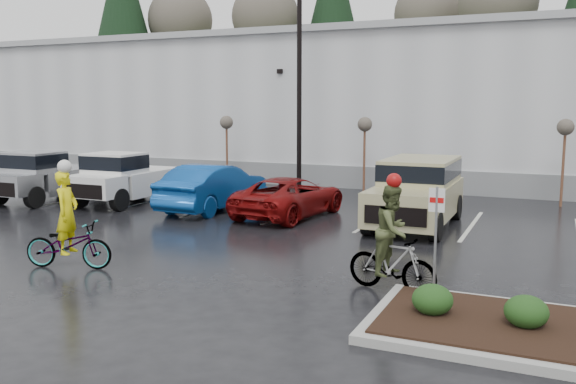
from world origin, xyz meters
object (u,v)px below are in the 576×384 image
at_px(suv_tan, 416,193).
at_px(cyclist_hivis, 68,235).
at_px(fire_lane_sign, 436,229).
at_px(cyclist_olive, 392,249).
at_px(car_blue, 214,187).
at_px(car_red, 290,197).
at_px(lamppost, 299,55).
at_px(sapling_east, 565,132).
at_px(pickup_silver, 52,175).
at_px(pickup_white, 131,177).
at_px(sapling_west, 227,126).
at_px(sapling_mid, 365,129).

height_order(suv_tan, cyclist_hivis, cyclist_hivis).
height_order(fire_lane_sign, cyclist_olive, cyclist_olive).
height_order(car_blue, cyclist_hivis, cyclist_hivis).
height_order(car_blue, suv_tan, suv_tan).
distance_m(fire_lane_sign, car_red, 9.30).
height_order(suv_tan, cyclist_olive, cyclist_olive).
height_order(lamppost, car_red, lamppost).
xyz_separation_m(sapling_east, fire_lane_sign, (-2.20, -12.80, -1.32)).
xyz_separation_m(car_red, suv_tan, (4.20, 0.01, 0.37)).
relative_size(lamppost, fire_lane_sign, 4.19).
xyz_separation_m(lamppost, cyclist_olive, (6.92, -11.55, -4.82)).
xyz_separation_m(lamppost, pickup_silver, (-8.22, -5.33, -4.71)).
bearing_deg(pickup_white, suv_tan, -1.36).
bearing_deg(suv_tan, cyclist_olive, -81.56).
xyz_separation_m(pickup_silver, pickup_white, (3.17, 0.79, 0.00)).
xyz_separation_m(fire_lane_sign, car_red, (-6.09, 7.00, -0.74)).
bearing_deg(cyclist_olive, pickup_white, 71.13).
bearing_deg(car_red, cyclist_olive, 133.99).
bearing_deg(car_red, sapling_west, -39.10).
xyz_separation_m(pickup_silver, cyclist_olive, (15.14, -6.22, -0.11)).
height_order(sapling_east, cyclist_hivis, sapling_east).
relative_size(sapling_mid, fire_lane_sign, 1.45).
relative_size(sapling_east, car_red, 0.67).
distance_m(pickup_silver, car_blue, 6.97).
distance_m(sapling_east, cyclist_olive, 13.06).
relative_size(sapling_west, car_blue, 0.65).
distance_m(fire_lane_sign, pickup_silver, 17.29).
bearing_deg(car_red, lamppost, -64.01).
xyz_separation_m(sapling_west, car_blue, (2.72, -5.74, -1.91)).
height_order(pickup_silver, pickup_white, same).
bearing_deg(pickup_white, fire_lane_sign, -29.46).
bearing_deg(car_red, pickup_white, 4.10).
distance_m(sapling_mid, fire_lane_sign, 13.92).
bearing_deg(pickup_silver, sapling_east, 19.15).
relative_size(car_red, cyclist_hivis, 1.91).
relative_size(sapling_west, pickup_white, 0.62).
distance_m(car_red, cyclist_olive, 8.52).
xyz_separation_m(pickup_white, suv_tan, (10.97, -0.26, 0.05)).
bearing_deg(car_blue, pickup_silver, 6.64).
xyz_separation_m(pickup_white, car_blue, (3.78, -0.20, -0.17)).
distance_m(sapling_east, cyclist_hivis, 17.33).
distance_m(sapling_west, cyclist_olive, 16.74).
height_order(lamppost, sapling_mid, lamppost).
height_order(fire_lane_sign, car_blue, fire_lane_sign).
xyz_separation_m(fire_lane_sign, pickup_silver, (-16.02, 6.47, -0.43)).
bearing_deg(car_blue, sapling_east, -151.30).
height_order(sapling_mid, sapling_east, same).
bearing_deg(pickup_white, car_red, -2.25).
distance_m(sapling_east, car_blue, 12.80).
relative_size(sapling_west, cyclist_hivis, 1.28).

